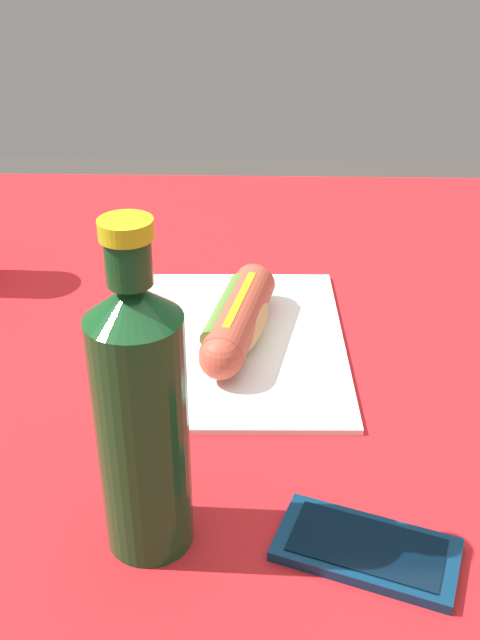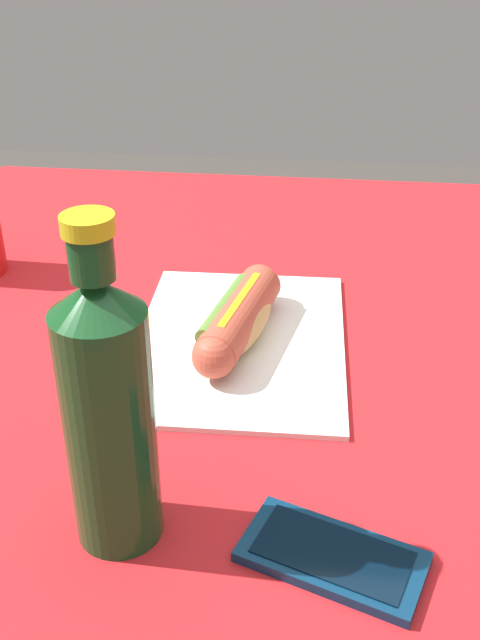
# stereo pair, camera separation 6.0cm
# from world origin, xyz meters

# --- Properties ---
(dining_table) EXTENTS (1.16, 1.01, 0.75)m
(dining_table) POSITION_xyz_m (0.00, 0.00, 0.63)
(dining_table) COLOR brown
(dining_table) RESTS_ON ground
(paper_wrapper) EXTENTS (0.32, 0.23, 0.01)m
(paper_wrapper) POSITION_xyz_m (0.03, 0.01, 0.76)
(paper_wrapper) COLOR white
(paper_wrapper) RESTS_ON dining_table
(hot_dog) EXTENTS (0.20, 0.08, 0.05)m
(hot_dog) POSITION_xyz_m (0.03, 0.01, 0.79)
(hot_dog) COLOR tan
(hot_dog) RESTS_ON paper_wrapper
(cell_phone) EXTENTS (0.11, 0.15, 0.01)m
(cell_phone) POSITION_xyz_m (-0.26, -0.09, 0.76)
(cell_phone) COLOR #0A2D4C
(cell_phone) RESTS_ON dining_table
(soda_bottle) EXTENTS (0.07, 0.07, 0.26)m
(soda_bottle) POSITION_xyz_m (-0.25, 0.07, 0.87)
(soda_bottle) COLOR #14471E
(soda_bottle) RESTS_ON dining_table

